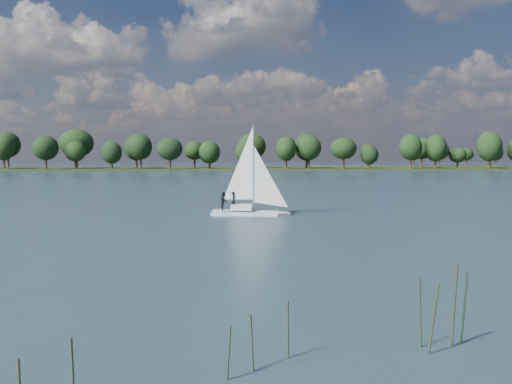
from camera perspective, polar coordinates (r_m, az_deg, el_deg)
ground at (r=122.70m, az=-6.08°, el=0.88°), size 700.00×700.00×0.00m
far_shore at (r=234.54m, az=-4.56°, el=2.24°), size 660.00×40.00×1.50m
sailboat at (r=57.15m, az=-1.01°, el=0.29°), size 7.42×3.07×9.48m
treeline at (r=230.22m, az=-4.80°, el=4.24°), size 562.33×73.96×18.76m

